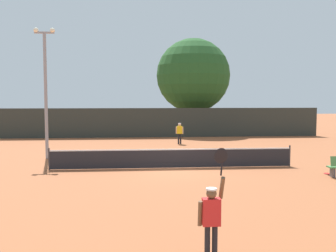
% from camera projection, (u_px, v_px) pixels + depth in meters
% --- Properties ---
extents(ground_plane, '(120.00, 120.00, 0.00)m').
position_uv_depth(ground_plane, '(173.00, 168.00, 18.70)').
color(ground_plane, '#9E5633').
extents(tennis_net, '(12.02, 0.08, 1.07)m').
position_uv_depth(tennis_net, '(173.00, 158.00, 18.66)').
color(tennis_net, '#232328').
rests_on(tennis_net, ground).
extents(perimeter_fence, '(29.12, 0.12, 2.57)m').
position_uv_depth(perimeter_fence, '(157.00, 123.00, 33.20)').
color(perimeter_fence, '#2D332D').
rests_on(perimeter_fence, ground).
extents(player_serving, '(0.67, 0.38, 2.42)m').
position_uv_depth(player_serving, '(212.00, 213.00, 8.00)').
color(player_serving, red).
rests_on(player_serving, ground).
extents(player_receiving, '(0.57, 0.23, 1.57)m').
position_uv_depth(player_receiving, '(180.00, 131.00, 28.32)').
color(player_receiving, yellow).
rests_on(player_receiving, ground).
extents(tennis_ball, '(0.07, 0.07, 0.07)m').
position_uv_depth(tennis_ball, '(157.00, 164.00, 19.63)').
color(tennis_ball, '#CCE033').
rests_on(tennis_ball, ground).
extents(spare_racket, '(0.28, 0.52, 0.04)m').
position_uv_depth(spare_racket, '(327.00, 174.00, 17.24)').
color(spare_racket, black).
rests_on(spare_racket, ground).
extents(light_pole, '(1.18, 0.28, 7.38)m').
position_uv_depth(light_pole, '(46.00, 84.00, 21.33)').
color(light_pole, gray).
rests_on(light_pole, ground).
extents(large_tree, '(7.30, 7.30, 9.34)m').
position_uv_depth(large_tree, '(193.00, 75.00, 37.61)').
color(large_tree, brown).
rests_on(large_tree, ground).
extents(parked_car_near, '(2.47, 4.42, 1.69)m').
position_uv_depth(parked_car_near, '(75.00, 124.00, 39.09)').
color(parked_car_near, black).
rests_on(parked_car_near, ground).
extents(parked_car_mid, '(2.01, 4.25, 1.69)m').
position_uv_depth(parked_car_mid, '(220.00, 123.00, 39.84)').
color(parked_car_mid, black).
rests_on(parked_car_mid, ground).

